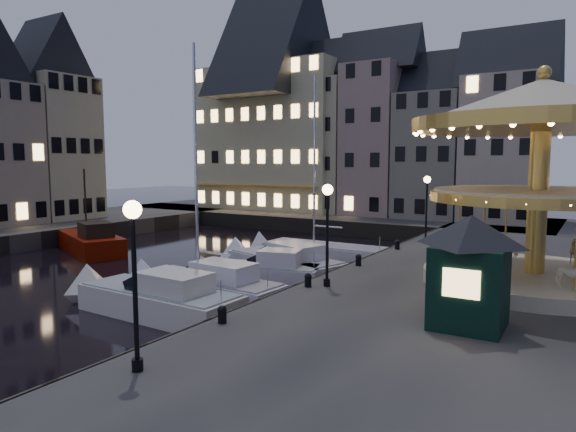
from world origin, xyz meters
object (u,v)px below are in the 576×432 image
Objects in this scene: bollard_c at (358,260)px; bollard_d at (397,244)px; streetlamp_c at (427,199)px; motorboat_c at (203,287)px; motorboat_e at (281,264)px; carousel at (541,143)px; streetlamp_b at (327,220)px; motorboat_b at (153,299)px; ticket_kiosk at (470,252)px; bollard_b at (308,280)px; streetlamp_a at (134,261)px; bollard_a at (222,314)px; motorboat_d at (260,274)px; red_fishing_boat at (91,243)px; motorboat_f at (317,253)px.

bollard_c and bollard_d have the same top height.
motorboat_c is at bearing -112.43° from streetlamp_c.
motorboat_e is at bearing 167.72° from bollard_c.
streetlamp_b is at bearing -147.02° from carousel.
motorboat_b is at bearing -99.31° from motorboat_c.
bollard_b is at bearing 164.90° from ticket_kiosk.
streetlamp_a reaches higher than bollard_b.
streetlamp_b is 6.84m from motorboat_c.
bollard_b is at bearing 3.56° from motorboat_c.
streetlamp_a is 10.00m from streetlamp_b.
bollard_d is (-0.60, -3.50, -2.41)m from streetlamp_c.
bollard_c is at bearing 90.00° from bollard_b.
ticket_kiosk reaches higher than bollard_c.
streetlamp_b reaches higher than bollard_a.
motorboat_b is (-5.75, -3.00, -0.96)m from bollard_b.
motorboat_d is at bearing -159.99° from bollard_c.
ticket_kiosk is (6.09, 7.70, -0.37)m from streetlamp_a.
streetlamp_c is at bearing 23.01° from red_fishing_boat.
red_fishing_boat is at bearing 165.64° from ticket_kiosk.
motorboat_d is at bearing 80.06° from motorboat_c.
streetlamp_b is at bearing -86.57° from bollard_d.
streetlamp_b reaches higher than motorboat_e.
streetlamp_a is at bearing -128.34° from ticket_kiosk.
carousel is at bearing 1.16° from bollard_c.
bollard_a and bollard_d have the same top height.
motorboat_f reaches higher than motorboat_e.
motorboat_b is 1.32× the size of motorboat_d.
streetlamp_b is 0.34× the size of motorboat_f.
motorboat_f reaches higher than motorboat_b.
red_fishing_boat reaches higher than ticket_kiosk.
bollard_a is 6.35m from motorboat_b.
red_fishing_boat is (-20.33, 5.11, -0.90)m from bollard_b.
streetlamp_b is 12.30m from motorboat_f.
bollard_d is at bearing 145.52° from carousel.
motorboat_c reaches higher than ticket_kiosk.
streetlamp_b is 8.00m from motorboat_b.
streetlamp_a is at bearing -67.57° from motorboat_d.
motorboat_e is 4.52m from motorboat_f.
streetlamp_a is 17.04m from motorboat_e.
motorboat_c is at bearing 80.69° from motorboat_b.
red_fishing_boat reaches higher than bollard_d.
red_fishing_boat is (-20.93, -8.89, -3.31)m from streetlamp_c.
motorboat_c is at bearing -19.93° from red_fishing_boat.
streetlamp_c is at bearing 86.19° from bollard_c.
streetlamp_a is at bearing -34.92° from red_fishing_boat.
motorboat_f is (-0.12, 4.52, -0.11)m from motorboat_e.
bollard_a is at bearing -71.60° from motorboat_f.
motorboat_d is at bearing -123.01° from bollard_d.
red_fishing_boat is at bearing -156.99° from streetlamp_c.
bollard_b is 1.00× the size of bollard_c.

